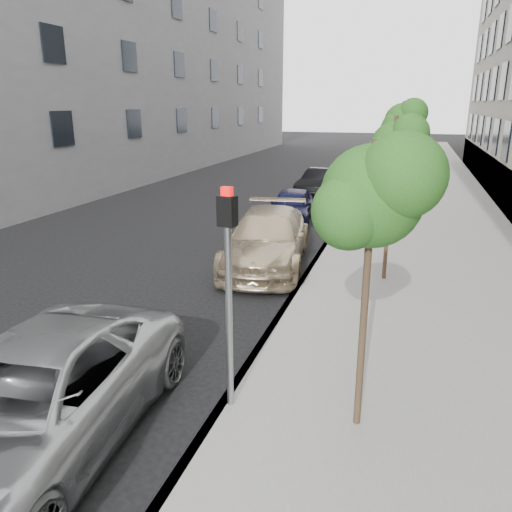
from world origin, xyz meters
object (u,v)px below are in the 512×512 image
at_px(tree_mid, 395,146).
at_px(sedan_black, 320,182).
at_px(tree_near, 374,196).
at_px(sedan_blue, 292,206).
at_px(suv, 267,239).
at_px(tree_far, 403,121).
at_px(minivan, 31,401).
at_px(signal_pole, 228,276).
at_px(sedan_rear, 346,171).

bearing_deg(tree_mid, sedan_black, 107.60).
relative_size(tree_near, sedan_black, 1.00).
distance_m(tree_mid, sedan_blue, 7.88).
relative_size(suv, sedan_black, 1.33).
xyz_separation_m(suv, sedan_black, (-0.58, 11.93, -0.11)).
xyz_separation_m(tree_mid, tree_far, (0.00, 6.50, 0.36)).
bearing_deg(tree_mid, tree_far, 90.00).
bearing_deg(tree_mid, minivan, -116.74).
bearing_deg(tree_far, minivan, -105.71).
bearing_deg(minivan, sedan_blue, 84.79).
xyz_separation_m(signal_pole, minivan, (-2.22, -1.63, -1.44)).
relative_size(tree_mid, suv, 0.77).
height_order(tree_near, sedan_black, tree_near).
bearing_deg(sedan_blue, tree_far, -1.48).
bearing_deg(tree_far, tree_near, -90.00).
xyz_separation_m(minivan, sedan_black, (0.16, 20.77, -0.10)).
bearing_deg(sedan_blue, tree_near, -79.02).
xyz_separation_m(signal_pole, sedan_black, (-2.05, 19.14, -1.54)).
height_order(tree_mid, sedan_blue, tree_mid).
bearing_deg(sedan_rear, sedan_blue, -97.70).
bearing_deg(signal_pole, minivan, -133.02).
height_order(suv, sedan_blue, suv).
relative_size(signal_pole, sedan_black, 0.81).
bearing_deg(suv, sedan_rear, 81.88).
distance_m(signal_pole, sedan_black, 19.32).
bearing_deg(sedan_black, tree_far, -47.99).
relative_size(tree_mid, sedan_blue, 1.07).
relative_size(tree_near, tree_far, 0.89).
relative_size(minivan, sedan_black, 1.36).
distance_m(suv, sedan_black, 11.94).
height_order(signal_pole, suv, signal_pole).
bearing_deg(tree_near, sedan_black, 101.80).
height_order(tree_mid, sedan_rear, tree_mid).
xyz_separation_m(tree_far, signal_pole, (-1.93, -13.10, -1.71)).
relative_size(tree_far, signal_pole, 1.38).
bearing_deg(signal_pole, tree_far, 92.29).
xyz_separation_m(minivan, sedan_rear, (0.82, 26.14, -0.15)).
relative_size(tree_far, sedan_blue, 1.18).
bearing_deg(signal_pole, tree_mid, 84.38).
bearing_deg(tree_mid, suv, 169.69).
height_order(tree_far, suv, tree_far).
bearing_deg(signal_pole, sedan_rear, 103.93).
relative_size(tree_mid, sedan_rear, 0.98).
relative_size(signal_pole, minivan, 0.60).
height_order(tree_mid, suv, tree_mid).
distance_m(tree_near, tree_mid, 6.50).
xyz_separation_m(tree_far, suv, (-3.40, -5.88, -3.14)).
relative_size(sedan_black, sedan_rear, 0.96).
distance_m(tree_far, suv, 7.48).
distance_m(tree_far, minivan, 15.62).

